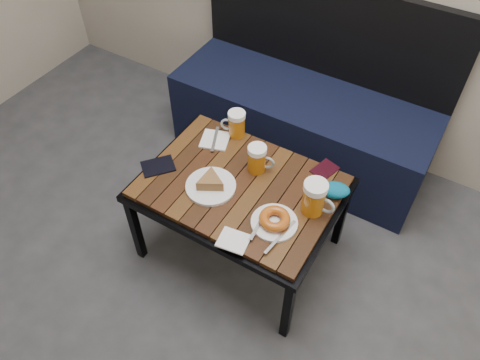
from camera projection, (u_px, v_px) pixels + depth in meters
The scene contains 12 objects.
bench at pixel (303, 117), 2.57m from camera, with size 1.40×0.50×0.95m.
cafe_table at pixel (240, 191), 2.00m from camera, with size 0.84×0.62×0.47m.
beer_mug_left at pixel (236, 124), 2.13m from camera, with size 0.12×0.10×0.13m.
beer_mug_centre at pixel (258, 159), 1.98m from camera, with size 0.12×0.09×0.13m.
beer_mug_right at pixel (315, 198), 1.82m from camera, with size 0.14×0.10×0.15m.
plate_pie at pixel (211, 184), 1.94m from camera, with size 0.21×0.21×0.06m.
plate_bagel at pixel (274, 221), 1.82m from camera, with size 0.19×0.24×0.05m.
napkin_left at pixel (215, 140), 2.15m from camera, with size 0.16×0.16×0.01m.
napkin_right at pixel (233, 241), 1.78m from camera, with size 0.13×0.11×0.01m.
passport_navy at pixel (158, 166), 2.04m from camera, with size 0.10×0.14×0.01m, color black.
passport_burgundy at pixel (325, 170), 2.02m from camera, with size 0.08×0.11×0.01m, color black.
knit_pouch at pixel (334, 190), 1.91m from camera, with size 0.13×0.08×0.06m, color #055188.
Camera 1 is at (0.59, -0.11, 1.95)m, focal length 35.00 mm.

